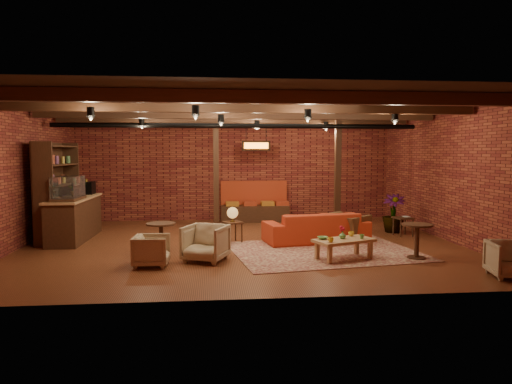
{
  "coord_description": "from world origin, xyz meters",
  "views": [
    {
      "loc": [
        -0.69,
        -10.52,
        2.16
      ],
      "look_at": [
        0.32,
        0.2,
        1.21
      ],
      "focal_mm": 32.0,
      "sensor_mm": 36.0,
      "label": 1
    }
  ],
  "objects": [
    {
      "name": "banquette",
      "position": [
        0.6,
        3.55,
        0.5
      ],
      "size": [
        2.1,
        0.7,
        1.0
      ],
      "primitive_type": null,
      "color": "#A8351C",
      "rests_on": "ground"
    },
    {
      "name": "ceiling_pipe",
      "position": [
        0.0,
        1.6,
        2.85
      ],
      "size": [
        9.6,
        0.12,
        0.12
      ],
      "primitive_type": "cylinder",
      "rotation": [
        0.0,
        1.57,
        0.0
      ],
      "color": "black",
      "rests_on": "ceiling"
    },
    {
      "name": "armchair_b",
      "position": [
        -0.85,
        -1.58,
        0.4
      ],
      "size": [
        1.0,
        0.97,
        0.8
      ],
      "primitive_type": "imported",
      "rotation": [
        0.0,
        0.0,
        -0.4
      ],
      "color": "beige",
      "rests_on": "floor"
    },
    {
      "name": "coffee_table",
      "position": [
        1.91,
        -1.68,
        0.37
      ],
      "size": [
        1.34,
        1.0,
        0.66
      ],
      "rotation": [
        0.0,
        0.0,
        0.37
      ],
      "color": "#A87D4E",
      "rests_on": "floor"
    },
    {
      "name": "plant_counter",
      "position": [
        -4.0,
        1.2,
        1.22
      ],
      "size": [
        0.35,
        0.39,
        0.3
      ],
      "primitive_type": "imported",
      "color": "#337F33",
      "rests_on": "service_counter"
    },
    {
      "name": "ceiling_beams",
      "position": [
        0.0,
        0.0,
        3.08
      ],
      "size": [
        9.8,
        6.4,
        0.22
      ],
      "primitive_type": null,
      "color": "black",
      "rests_on": "ceiling"
    },
    {
      "name": "post_right",
      "position": [
        2.8,
        2.0,
        1.6
      ],
      "size": [
        0.16,
        0.16,
        3.2
      ],
      "primitive_type": "cube",
      "color": "black",
      "rests_on": "ground"
    },
    {
      "name": "side_table_lamp",
      "position": [
        -0.23,
        0.26,
        0.65
      ],
      "size": [
        0.54,
        0.54,
        0.85
      ],
      "rotation": [
        0.0,
        0.0,
        0.42
      ],
      "color": "black",
      "rests_on": "floor"
    },
    {
      "name": "side_table_book",
      "position": [
        4.19,
        0.72,
        0.45
      ],
      "size": [
        0.5,
        0.5,
        0.51
      ],
      "rotation": [
        0.0,
        0.0,
        0.15
      ],
      "color": "black",
      "rests_on": "floor"
    },
    {
      "name": "service_sign",
      "position": [
        0.6,
        3.1,
        2.35
      ],
      "size": [
        0.86,
        0.06,
        0.3
      ],
      "primitive_type": "cube",
      "color": "orange",
      "rests_on": "ceiling"
    },
    {
      "name": "armchair_a",
      "position": [
        -1.86,
        -1.88,
        0.33
      ],
      "size": [
        0.62,
        0.66,
        0.66
      ],
      "primitive_type": "imported",
      "rotation": [
        0.0,
        0.0,
        1.54
      ],
      "color": "beige",
      "rests_on": "floor"
    },
    {
      "name": "service_counter",
      "position": [
        -4.1,
        1.0,
        0.8
      ],
      "size": [
        0.8,
        2.5,
        1.6
      ],
      "primitive_type": null,
      "color": "black",
      "rests_on": "ground"
    },
    {
      "name": "plant_tall",
      "position": [
        4.14,
        1.25,
        1.55
      ],
      "size": [
        2.25,
        2.25,
        3.1
      ],
      "primitive_type": "imported",
      "rotation": [
        0.0,
        0.0,
        -0.38
      ],
      "color": "#4C7F4C",
      "rests_on": "floor"
    },
    {
      "name": "post_left",
      "position": [
        -0.6,
        2.6,
        1.6
      ],
      "size": [
        0.16,
        0.16,
        3.2
      ],
      "primitive_type": "cube",
      "color": "black",
      "rests_on": "ground"
    },
    {
      "name": "armchair_far",
      "position": [
        4.4,
        -3.28,
        0.35
      ],
      "size": [
        0.79,
        0.75,
        0.69
      ],
      "primitive_type": "imported",
      "rotation": [
        0.0,
        0.0,
        -0.2
      ],
      "color": "beige",
      "rests_on": "floor"
    },
    {
      "name": "round_table_left",
      "position": [
        -1.8,
        -0.78,
        0.44
      ],
      "size": [
        0.63,
        0.63,
        0.66
      ],
      "color": "black",
      "rests_on": "floor"
    },
    {
      "name": "floor",
      "position": [
        0.0,
        0.0,
        0.0
      ],
      "size": [
        10.0,
        10.0,
        0.0
      ],
      "primitive_type": "plane",
      "color": "#432010",
      "rests_on": "ground"
    },
    {
      "name": "ceiling_spotlights",
      "position": [
        0.0,
        0.0,
        2.86
      ],
      "size": [
        6.4,
        4.4,
        0.28
      ],
      "primitive_type": null,
      "color": "black",
      "rests_on": "ceiling"
    },
    {
      "name": "ceiling",
      "position": [
        0.0,
        0.0,
        3.2
      ],
      "size": [
        10.0,
        8.0,
        0.02
      ],
      "primitive_type": "cube",
      "color": "black",
      "rests_on": "wall_back"
    },
    {
      "name": "armchair_right",
      "position": [
        2.53,
        0.27,
        0.43
      ],
      "size": [
        1.11,
        1.16,
        0.86
      ],
      "primitive_type": "imported",
      "rotation": [
        0.0,
        0.0,
        2.25
      ],
      "color": "brown",
      "rests_on": "floor"
    },
    {
      "name": "wall_front",
      "position": [
        0.0,
        -4.0,
        1.6
      ],
      "size": [
        10.0,
        0.02,
        3.2
      ],
      "primitive_type": "cube",
      "color": "maroon",
      "rests_on": "ground"
    },
    {
      "name": "rug",
      "position": [
        1.7,
        -0.92,
        0.01
      ],
      "size": [
        4.3,
        3.53,
        0.01
      ],
      "primitive_type": "cube",
      "rotation": [
        0.0,
        0.0,
        0.15
      ],
      "color": "maroon",
      "rests_on": "floor"
    },
    {
      "name": "shelving_hutch",
      "position": [
        -4.5,
        1.1,
        1.2
      ],
      "size": [
        0.52,
        2.0,
        2.4
      ],
      "primitive_type": null,
      "color": "black",
      "rests_on": "ground"
    },
    {
      "name": "round_table_right",
      "position": [
        3.41,
        -1.77,
        0.48
      ],
      "size": [
        0.61,
        0.61,
        0.71
      ],
      "color": "black",
      "rests_on": "floor"
    },
    {
      "name": "wall_back",
      "position": [
        0.0,
        4.0,
        1.6
      ],
      "size": [
        10.0,
        0.02,
        3.2
      ],
      "primitive_type": "cube",
      "color": "maroon",
      "rests_on": "ground"
    },
    {
      "name": "wall_right",
      "position": [
        5.0,
        0.0,
        1.6
      ],
      "size": [
        0.02,
        8.0,
        3.2
      ],
      "primitive_type": "cube",
      "color": "maroon",
      "rests_on": "ground"
    },
    {
      "name": "wall_left",
      "position": [
        -5.0,
        0.0,
        1.6
      ],
      "size": [
        0.02,
        8.0,
        3.2
      ],
      "primitive_type": "cube",
      "color": "maroon",
      "rests_on": "ground"
    },
    {
      "name": "sofa",
      "position": [
        1.77,
        0.13,
        0.36
      ],
      "size": [
        2.6,
        1.38,
        0.72
      ],
      "primitive_type": "imported",
      "rotation": [
        0.0,
        0.0,
        3.32
      ],
      "color": "#AD3018",
      "rests_on": "floor"
    }
  ]
}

